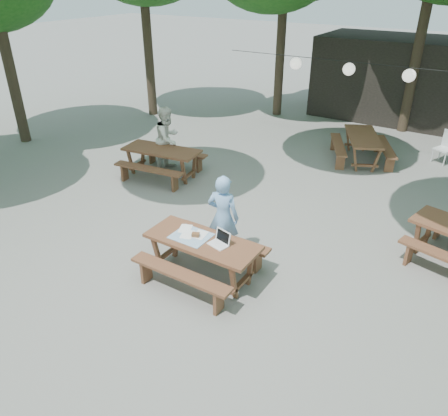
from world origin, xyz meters
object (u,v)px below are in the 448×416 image
Objects in this scene: woman at (223,217)px; second_person at (168,139)px; picnic_table_nw at (162,162)px; plastic_chair at (443,154)px; main_picnic_table at (203,257)px.

woman is 0.96× the size of second_person.
picnic_table_nw is 2.32× the size of plastic_chair.
second_person reaches higher than main_picnic_table.
main_picnic_table is 4.98m from second_person.
woman is at bearing -86.96° from plastic_chair.
woman reaches higher than picnic_table_nw.
plastic_chair is at bearing -121.60° from woman.
second_person is at bearing -48.56° from woman.
second_person is (-0.16, 0.48, 0.47)m from picnic_table_nw.
main_picnic_table and picnic_table_nw have the same top height.
woman is at bearing -134.18° from second_person.
main_picnic_table is 4.52m from picnic_table_nw.
plastic_chair is at bearing 31.26° from picnic_table_nw.
plastic_chair reaches higher than main_picnic_table.
picnic_table_nw is at bearing -167.78° from second_person.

